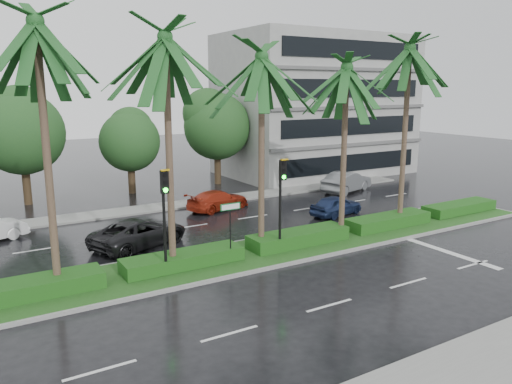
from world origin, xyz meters
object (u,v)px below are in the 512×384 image
car_blue (336,205)px  car_grey (347,182)px  car_darkgrey (139,233)px  signal_median_left (165,207)px  car_red (218,200)px  street_sign (230,217)px

car_blue → car_grey: bearing=-57.3°
car_darkgrey → car_grey: car_grey is taller
signal_median_left → car_red: (7.06, 9.39, -2.38)m
car_blue → signal_median_left: bearing=98.5°
street_sign → car_grey: 17.35m
car_darkgrey → car_blue: size_ratio=1.37×
car_red → car_darkgrey: bearing=111.0°
signal_median_left → car_red: 11.99m
street_sign → car_blue: 10.52m
car_red → street_sign: bearing=142.1°
signal_median_left → car_blue: 13.48m
car_blue → car_grey: (5.15, 4.93, 0.15)m
car_red → car_grey: size_ratio=0.92×
street_sign → car_darkgrey: bearing=119.3°
signal_median_left → car_darkgrey: signal_median_left is taller
car_blue → car_grey: car_grey is taller
signal_median_left → car_darkgrey: bearing=84.7°
street_sign → car_darkgrey: street_sign is taller
signal_median_left → car_red: signal_median_left is taller
street_sign → car_grey: street_sign is taller
car_darkgrey → car_grey: 17.83m
signal_median_left → car_grey: 20.11m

